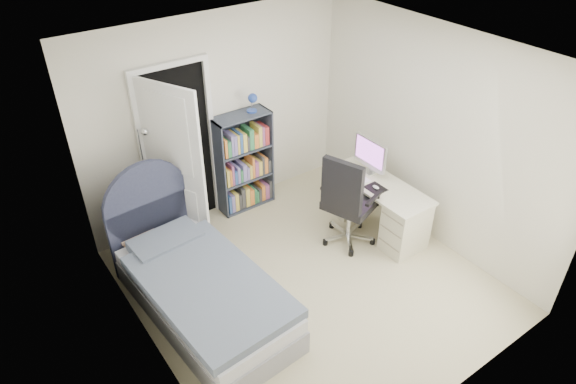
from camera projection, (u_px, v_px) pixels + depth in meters
room_shell at (311, 185)px, 4.88m from camera, size 3.50×3.70×2.60m
door at (176, 160)px, 5.69m from camera, size 0.92×0.76×2.06m
bed at (199, 287)px, 5.10m from camera, size 1.12×2.16×1.29m
nightstand at (133, 236)px, 5.65m from camera, size 0.38×0.38×0.56m
floor_lamp at (152, 196)px, 5.88m from camera, size 0.21×0.21×1.46m
bookcase at (244, 165)px, 6.47m from camera, size 0.72×0.31×1.53m
desk at (377, 204)px, 6.17m from camera, size 0.53×1.33×1.09m
office_chair at (347, 198)px, 5.74m from camera, size 0.68×0.69×1.20m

